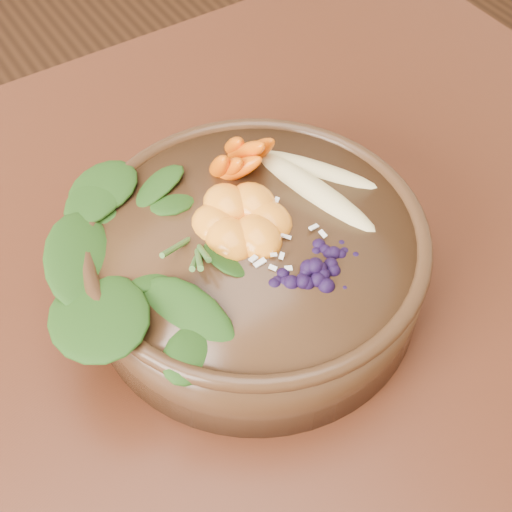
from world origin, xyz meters
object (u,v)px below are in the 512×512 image
Objects in this scene: stoneware_bowl at (256,264)px; mandarin_cluster at (241,209)px; carrot_cluster at (230,125)px; kale_heap at (164,210)px; banana_halves at (317,168)px; blueberry_pile at (316,254)px.

stoneware_bowl is 0.06m from mandarin_cluster.
carrot_cluster is (0.03, 0.09, 0.08)m from stoneware_bowl.
mandarin_cluster is at bearing -26.60° from kale_heap.
stoneware_bowl is 3.63× the size of carrot_cluster.
mandarin_cluster reaches higher than banana_halves.
carrot_cluster is (0.09, 0.04, 0.02)m from kale_heap.
kale_heap reaches higher than mandarin_cluster.
blueberry_pile reaches higher than banana_halves.
stoneware_bowl is at bearing -177.26° from banana_halves.
carrot_cluster is at bearing 113.06° from banana_halves.
banana_halves is 0.10m from blueberry_pile.
mandarin_cluster is (0.05, -0.03, -0.01)m from kale_heap.
banana_halves is 0.08m from mandarin_cluster.
banana_halves is at bearing 53.67° from blueberry_pile.
mandarin_cluster is at bearing -129.81° from carrot_cluster.
stoneware_bowl is 2.16× the size of blueberry_pile.
kale_heap is 0.10m from carrot_cluster.
banana_halves is 1.79× the size of mandarin_cluster.
blueberry_pile is at bearing -74.08° from mandarin_cluster.
blueberry_pile is at bearing -141.51° from banana_halves.
banana_halves is (0.05, -0.06, -0.03)m from carrot_cluster.
banana_halves is at bearing -8.36° from kale_heap.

